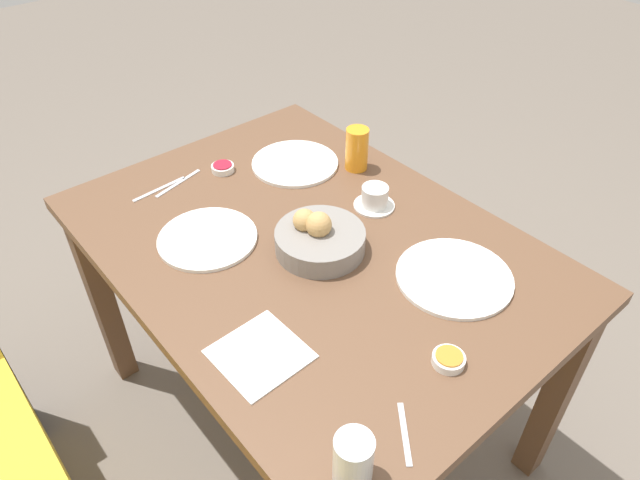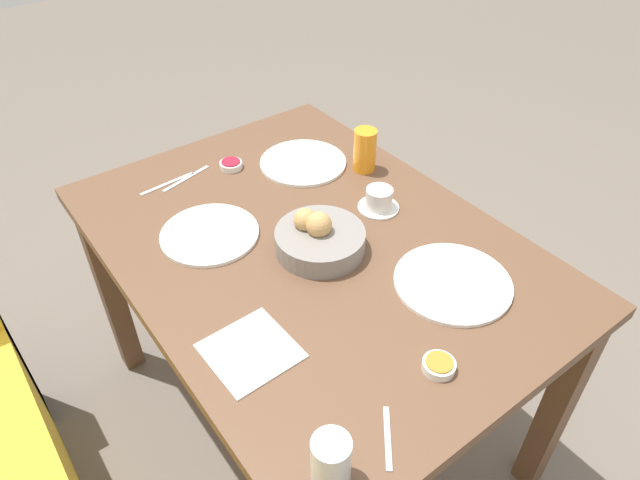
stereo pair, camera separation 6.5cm
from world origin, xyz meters
The scene contains 15 objects.
ground_plane centered at (0.00, 0.00, 0.00)m, with size 10.00×10.00×0.00m, color #6B6056.
dining_table centered at (0.00, 0.00, 0.64)m, with size 1.23×0.88×0.75m.
bread_basket centered at (-0.04, 0.00, 0.78)m, with size 0.22×0.22×0.11m.
plate_near_left centered at (-0.32, -0.17, 0.75)m, with size 0.27×0.27×0.01m.
plate_near_right centered at (0.30, -0.19, 0.75)m, with size 0.26×0.26×0.01m.
plate_far_center centered at (0.17, 0.19, 0.75)m, with size 0.25×0.25×0.01m.
juice_glass centered at (0.17, -0.32, 0.81)m, with size 0.07×0.07×0.13m.
water_tumbler centered at (-0.52, 0.34, 0.80)m, with size 0.07×0.07×0.11m.
coffee_cup centered at (0.00, -0.23, 0.77)m, with size 0.11×0.11×0.06m.
jam_bowl_berry centered at (0.41, -0.01, 0.76)m, with size 0.07×0.07×0.02m.
jam_bowl_honey centered at (-0.47, 0.03, 0.76)m, with size 0.07×0.07×0.02m.
fork_silver centered at (0.44, 0.12, 0.75)m, with size 0.05×0.16×0.00m.
knife_silver centered at (0.45, 0.18, 0.75)m, with size 0.02×0.17×0.00m.
spoon_coffee centered at (-0.52, 0.21, 0.75)m, with size 0.10×0.09×0.00m.
napkin centered at (-0.21, 0.30, 0.75)m, with size 0.17×0.17×0.00m.
Camera 1 is at (-0.85, 0.69, 1.66)m, focal length 32.00 mm.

